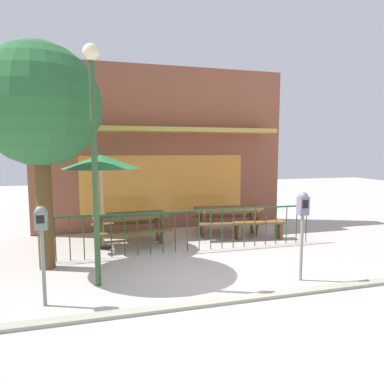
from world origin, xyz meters
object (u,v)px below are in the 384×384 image
(patio_umbrella, at_px, (101,162))
(patio_bench, at_px, (258,226))
(parking_meter_far, at_px, (303,213))
(parking_meter_near, at_px, (41,229))
(street_tree, at_px, (40,107))
(picnic_table_left, at_px, (130,221))
(picnic_table_right, at_px, (228,214))
(street_lamp, at_px, (94,132))

(patio_umbrella, bearing_deg, patio_bench, -3.32)
(patio_umbrella, bearing_deg, parking_meter_far, -43.39)
(parking_meter_near, bearing_deg, street_tree, 95.15)
(patio_bench, distance_m, parking_meter_near, 5.77)
(parking_meter_near, height_order, street_tree, street_tree)
(picnic_table_left, bearing_deg, patio_umbrella, -168.93)
(patio_umbrella, distance_m, patio_bench, 4.35)
(picnic_table_right, xyz_separation_m, street_lamp, (-3.54, -2.81, 2.03))
(picnic_table_right, height_order, street_tree, street_tree)
(patio_umbrella, relative_size, patio_bench, 1.56)
(parking_meter_far, bearing_deg, patio_bench, 78.07)
(picnic_table_left, relative_size, street_lamp, 0.46)
(patio_bench, bearing_deg, street_tree, -169.22)
(picnic_table_right, distance_m, parking_meter_near, 5.56)
(parking_meter_far, bearing_deg, picnic_table_left, 129.24)
(parking_meter_near, distance_m, parking_meter_far, 4.34)
(picnic_table_left, height_order, parking_meter_near, parking_meter_near)
(picnic_table_right, bearing_deg, patio_bench, -44.11)
(picnic_table_right, bearing_deg, street_tree, -160.68)
(patio_bench, bearing_deg, patio_umbrella, 176.68)
(picnic_table_left, bearing_deg, street_tree, -143.30)
(street_lamp, bearing_deg, parking_meter_near, -142.25)
(picnic_table_left, relative_size, street_tree, 0.43)
(street_tree, bearing_deg, patio_bench, 10.78)
(patio_bench, relative_size, parking_meter_near, 0.94)
(patio_umbrella, distance_m, parking_meter_near, 3.33)
(patio_bench, xyz_separation_m, street_tree, (-5.12, -0.98, 2.82))
(picnic_table_right, relative_size, parking_meter_near, 1.29)
(street_tree, bearing_deg, picnic_table_right, 19.32)
(patio_bench, relative_size, parking_meter_far, 0.89)
(patio_bench, relative_size, street_tree, 0.33)
(street_lamp, bearing_deg, street_tree, 127.95)
(picnic_table_right, distance_m, parking_meter_far, 3.61)
(picnic_table_left, relative_size, patio_bench, 1.31)
(street_tree, distance_m, street_lamp, 1.65)
(parking_meter_far, bearing_deg, street_lamp, 168.16)
(patio_umbrella, relative_size, street_lamp, 0.55)
(street_tree, bearing_deg, patio_umbrella, 46.87)
(picnic_table_left, bearing_deg, picnic_table_right, 5.08)
(parking_meter_near, bearing_deg, picnic_table_right, 38.35)
(picnic_table_left, distance_m, patio_umbrella, 1.60)
(picnic_table_left, relative_size, picnic_table_right, 0.95)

